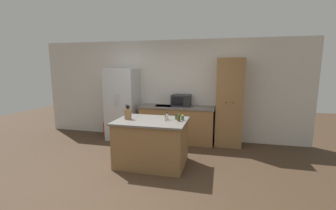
{
  "coord_description": "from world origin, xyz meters",
  "views": [
    {
      "loc": [
        1.42,
        -3.51,
        1.89
      ],
      "look_at": [
        0.25,
        1.4,
        1.05
      ],
      "focal_mm": 24.0,
      "sensor_mm": 36.0,
      "label": 1
    }
  ],
  "objects_px": {
    "microwave": "(181,100)",
    "spice_bottle_amber_oil": "(179,118)",
    "spice_bottle_green_herb": "(183,118)",
    "spice_bottle_pale_salt": "(176,117)",
    "knife_block": "(128,114)",
    "spice_bottle_tall_dark": "(167,116)",
    "fire_extinguisher": "(105,129)",
    "spice_bottle_short_red": "(165,118)",
    "pantry_cabinet": "(229,103)",
    "refrigerator": "(123,104)"
  },
  "relations": [
    {
      "from": "pantry_cabinet",
      "to": "spice_bottle_tall_dark",
      "type": "bearing_deg",
      "value": -130.39
    },
    {
      "from": "pantry_cabinet",
      "to": "microwave",
      "type": "height_order",
      "value": "pantry_cabinet"
    },
    {
      "from": "spice_bottle_short_red",
      "to": "spice_bottle_amber_oil",
      "type": "relative_size",
      "value": 0.77
    },
    {
      "from": "refrigerator",
      "to": "spice_bottle_pale_salt",
      "type": "relative_size",
      "value": 21.59
    },
    {
      "from": "spice_bottle_tall_dark",
      "to": "spice_bottle_short_red",
      "type": "height_order",
      "value": "spice_bottle_tall_dark"
    },
    {
      "from": "spice_bottle_green_herb",
      "to": "spice_bottle_pale_salt",
      "type": "relative_size",
      "value": 1.17
    },
    {
      "from": "knife_block",
      "to": "spice_bottle_short_red",
      "type": "relative_size",
      "value": 2.78
    },
    {
      "from": "spice_bottle_pale_salt",
      "to": "refrigerator",
      "type": "bearing_deg",
      "value": 143.42
    },
    {
      "from": "fire_extinguisher",
      "to": "refrigerator",
      "type": "bearing_deg",
      "value": 0.4
    },
    {
      "from": "refrigerator",
      "to": "spice_bottle_green_herb",
      "type": "height_order",
      "value": "refrigerator"
    },
    {
      "from": "knife_block",
      "to": "fire_extinguisher",
      "type": "relative_size",
      "value": 0.6
    },
    {
      "from": "refrigerator",
      "to": "spice_bottle_amber_oil",
      "type": "xyz_separation_m",
      "value": [
        1.78,
        -1.39,
        0.02
      ]
    },
    {
      "from": "spice_bottle_amber_oil",
      "to": "fire_extinguisher",
      "type": "height_order",
      "value": "spice_bottle_amber_oil"
    },
    {
      "from": "pantry_cabinet",
      "to": "knife_block",
      "type": "bearing_deg",
      "value": -141.88
    },
    {
      "from": "microwave",
      "to": "spice_bottle_amber_oil",
      "type": "relative_size",
      "value": 3.57
    },
    {
      "from": "microwave",
      "to": "spice_bottle_pale_salt",
      "type": "relative_size",
      "value": 5.49
    },
    {
      "from": "knife_block",
      "to": "spice_bottle_green_herb",
      "type": "distance_m",
      "value": 1.07
    },
    {
      "from": "microwave",
      "to": "spice_bottle_amber_oil",
      "type": "distance_m",
      "value": 1.55
    },
    {
      "from": "spice_bottle_green_herb",
      "to": "spice_bottle_pale_salt",
      "type": "xyz_separation_m",
      "value": [
        -0.13,
        0.03,
        -0.01
      ]
    },
    {
      "from": "spice_bottle_amber_oil",
      "to": "spice_bottle_tall_dark",
      "type": "bearing_deg",
      "value": 165.2
    },
    {
      "from": "spice_bottle_amber_oil",
      "to": "spice_bottle_green_herb",
      "type": "bearing_deg",
      "value": 60.59
    },
    {
      "from": "refrigerator",
      "to": "fire_extinguisher",
      "type": "distance_m",
      "value": 0.91
    },
    {
      "from": "knife_block",
      "to": "spice_bottle_tall_dark",
      "type": "distance_m",
      "value": 0.77
    },
    {
      "from": "spice_bottle_short_red",
      "to": "knife_block",
      "type": "bearing_deg",
      "value": -178.39
    },
    {
      "from": "knife_block",
      "to": "microwave",
      "type": "bearing_deg",
      "value": 63.99
    },
    {
      "from": "refrigerator",
      "to": "microwave",
      "type": "bearing_deg",
      "value": 4.84
    },
    {
      "from": "spice_bottle_tall_dark",
      "to": "spice_bottle_short_red",
      "type": "distance_m",
      "value": 0.11
    },
    {
      "from": "pantry_cabinet",
      "to": "spice_bottle_tall_dark",
      "type": "height_order",
      "value": "pantry_cabinet"
    },
    {
      "from": "pantry_cabinet",
      "to": "spice_bottle_amber_oil",
      "type": "xyz_separation_m",
      "value": [
        -0.95,
        -1.47,
        -0.1
      ]
    },
    {
      "from": "spice_bottle_green_herb",
      "to": "spice_bottle_pale_salt",
      "type": "height_order",
      "value": "spice_bottle_green_herb"
    },
    {
      "from": "pantry_cabinet",
      "to": "spice_bottle_amber_oil",
      "type": "height_order",
      "value": "pantry_cabinet"
    },
    {
      "from": "pantry_cabinet",
      "to": "fire_extinguisher",
      "type": "height_order",
      "value": "pantry_cabinet"
    },
    {
      "from": "spice_bottle_short_red",
      "to": "spice_bottle_amber_oil",
      "type": "xyz_separation_m",
      "value": [
        0.25,
        0.04,
        0.01
      ]
    },
    {
      "from": "spice_bottle_short_red",
      "to": "fire_extinguisher",
      "type": "relative_size",
      "value": 0.22
    },
    {
      "from": "microwave",
      "to": "fire_extinguisher",
      "type": "xyz_separation_m",
      "value": [
        -2.1,
        -0.14,
        -0.86
      ]
    },
    {
      "from": "spice_bottle_green_herb",
      "to": "fire_extinguisher",
      "type": "height_order",
      "value": "spice_bottle_green_herb"
    },
    {
      "from": "refrigerator",
      "to": "pantry_cabinet",
      "type": "height_order",
      "value": "pantry_cabinet"
    },
    {
      "from": "pantry_cabinet",
      "to": "refrigerator",
      "type": "bearing_deg",
      "value": -178.31
    },
    {
      "from": "refrigerator",
      "to": "knife_block",
      "type": "distance_m",
      "value": 1.65
    },
    {
      "from": "spice_bottle_tall_dark",
      "to": "microwave",
      "type": "bearing_deg",
      "value": 89.43
    },
    {
      "from": "microwave",
      "to": "spice_bottle_short_red",
      "type": "relative_size",
      "value": 4.62
    },
    {
      "from": "spice_bottle_tall_dark",
      "to": "fire_extinguisher",
      "type": "relative_size",
      "value": 0.31
    },
    {
      "from": "spice_bottle_short_red",
      "to": "spice_bottle_pale_salt",
      "type": "xyz_separation_m",
      "value": [
        0.18,
        0.17,
        -0.01
      ]
    },
    {
      "from": "knife_block",
      "to": "spice_bottle_green_herb",
      "type": "height_order",
      "value": "knife_block"
    },
    {
      "from": "pantry_cabinet",
      "to": "spice_bottle_green_herb",
      "type": "xyz_separation_m",
      "value": [
        -0.9,
        -1.38,
        -0.12
      ]
    },
    {
      "from": "knife_block",
      "to": "spice_bottle_amber_oil",
      "type": "bearing_deg",
      "value": 3.61
    },
    {
      "from": "knife_block",
      "to": "spice_bottle_short_red",
      "type": "xyz_separation_m",
      "value": [
        0.75,
        0.02,
        -0.06
      ]
    },
    {
      "from": "spice_bottle_green_herb",
      "to": "refrigerator",
      "type": "bearing_deg",
      "value": 144.72
    },
    {
      "from": "knife_block",
      "to": "spice_bottle_green_herb",
      "type": "relative_size",
      "value": 2.82
    },
    {
      "from": "microwave",
      "to": "spice_bottle_tall_dark",
      "type": "distance_m",
      "value": 1.46
    }
  ]
}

